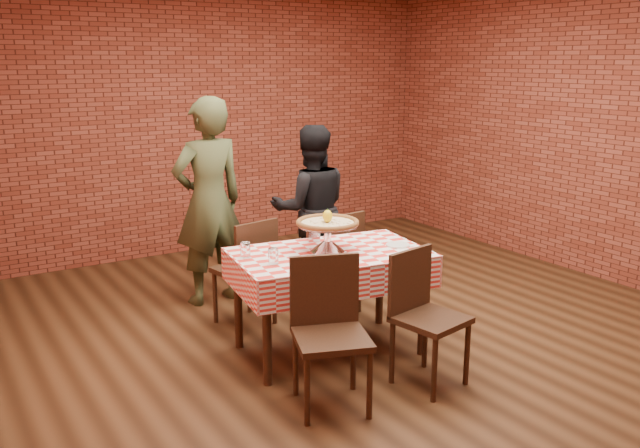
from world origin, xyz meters
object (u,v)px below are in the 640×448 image
Objects in this scene: diner_olive at (209,202)px; chair_near_right at (431,321)px; table at (329,302)px; diner_black at (311,209)px; water_glass_left at (273,256)px; chair_far_right at (331,261)px; chair_near_left at (332,337)px; chair_far_left at (244,271)px; condiment_caddy at (313,233)px; water_glass_right at (245,250)px; pizza at (328,223)px; pizza_stand at (328,238)px.

chair_near_right is at bearing 100.38° from diner_olive.
table is 1.45m from diner_black.
chair_near_right reaches higher than water_glass_left.
table is 0.75× the size of diner_olive.
water_glass_left is 0.12× the size of chair_far_right.
chair_far_left is at bearing 104.58° from chair_near_left.
water_glass_left is 0.95m from chair_far_left.
chair_near_left is 1.51m from chair_far_left.
condiment_caddy is at bearing 80.61° from diner_black.
chair_far_right is (0.45, 0.67, 0.06)m from table.
chair_far_left is 1.06m from diner_black.
water_glass_right is at bearing 120.22° from chair_near_right.
condiment_caddy is 0.72m from chair_far_left.
pizza is at bearing 90.97° from table.
chair_near_right is at bearing -49.09° from water_glass_right.
water_glass_left is at bearing -130.53° from condiment_caddy.
diner_olive is (-0.75, 0.77, 0.46)m from chair_far_right.
diner_olive is at bearing 106.59° from chair_near_left.
pizza is 4.16× the size of water_glass_right.
chair_far_left reaches higher than chair_far_right.
water_glass_left is (-0.48, -0.07, -0.04)m from pizza_stand.
pizza_stand reaches higher than table.
table is 2.99× the size of pizza.
chair_far_left is (-0.29, 0.78, -0.42)m from pizza_stand.
diner_olive is (-0.30, 1.44, 0.52)m from table.
condiment_caddy is at bearing 33.71° from water_glass_left.
diner_olive reaches higher than chair_far_left.
pizza_stand is 0.48× the size of chair_near_left.
water_glass_right is 0.77m from chair_far_left.
chair_near_left is 1.04× the size of chair_near_right.
diner_olive reaches higher than condiment_caddy.
chair_far_left reaches higher than water_glass_left.
pizza is 1.45m from diner_olive.
chair_far_right is at bearing 130.07° from diner_olive.
pizza is at bearing 99.98° from chair_far_left.
table is 0.48m from pizza_stand.
diner_black is at bearing 42.00° from water_glass_right.
chair_near_right is 2.34m from diner_olive.
chair_far_left is (0.15, 1.50, -0.02)m from chair_near_left.
chair_near_left is at bearing 82.93° from diner_black.
table is 3.03× the size of pizza_stand.
table is 12.45× the size of water_glass_right.
chair_far_left is 0.49× the size of diner_olive.
diner_black is (0.62, 1.23, -0.09)m from pizza_stand.
condiment_caddy reaches higher than water_glass_left.
pizza_stand is 1.38m from diner_black.
chair_far_left is at bearing 98.79° from chair_near_right.
diner_black is at bearing 69.82° from chair_near_right.
table is 0.74m from water_glass_right.
water_glass_left is (-0.48, -0.05, 0.44)m from table.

